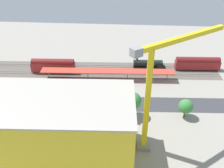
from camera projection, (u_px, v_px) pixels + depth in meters
ground_plane at (91, 99)px, 97.08m from camera, size 167.34×167.34×0.00m
rail_bed at (98, 70)px, 115.99m from camera, size 105.12×19.34×0.01m
street_asphalt at (90, 103)px, 94.58m from camera, size 104.87×13.40×0.01m
track_rails at (98, 70)px, 115.89m from camera, size 104.50×12.91×0.12m
platform_canopy_near at (107, 71)px, 107.14m from camera, size 54.52×6.73×4.04m
locomotive at (149, 64)px, 116.61m from camera, size 14.24×3.50×5.26m
passenger_coach at (198, 63)px, 114.69m from camera, size 19.54×3.96×6.00m
freight_coach_far at (53, 65)px, 112.42m from camera, size 18.80×3.89×6.39m
parked_car_0 at (132, 98)px, 96.26m from camera, size 4.30×2.01×1.71m
parked_car_1 at (116, 97)px, 96.62m from camera, size 4.66×2.10×1.70m
parked_car_2 at (95, 96)px, 97.18m from camera, size 4.83×2.11×1.79m
parked_car_3 at (77, 95)px, 97.83m from camera, size 4.61×1.87×1.55m
parked_car_4 at (60, 95)px, 97.76m from camera, size 4.38×2.02×1.74m
construction_building at (61, 130)px, 68.82m from camera, size 38.13×21.96×18.23m
construction_roof_slab at (58, 101)px, 63.93m from camera, size 38.75×22.59×0.40m
tower_crane at (158, 86)px, 67.19m from camera, size 25.32×19.97×32.34m
box_truck_0 at (111, 115)px, 85.96m from camera, size 10.09×2.54×3.51m
box_truck_1 at (47, 112)px, 87.64m from camera, size 8.77×2.88×3.57m
box_truck_2 at (121, 116)px, 85.76m from camera, size 10.40×3.14×3.17m
street_tree_0 at (72, 102)px, 87.59m from camera, size 4.31×4.31×6.52m
street_tree_1 at (186, 106)px, 85.89m from camera, size 4.80×4.80×6.64m
street_tree_2 at (132, 101)px, 85.56m from camera, size 5.88×5.88×8.95m
street_tree_3 at (50, 98)px, 89.04m from camera, size 5.57×5.57×7.49m
traffic_light at (69, 100)px, 88.62m from camera, size 0.50×0.36×6.70m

